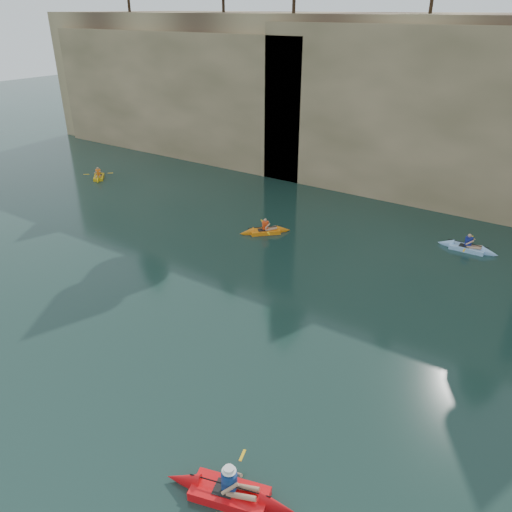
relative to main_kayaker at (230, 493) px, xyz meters
The scene contains 10 objects.
ground 5.80m from the main_kayaker, 148.84° to the left, with size 160.00×160.00×0.00m, color black.
cliff 33.87m from the main_kayaker, 98.55° to the left, with size 70.00×16.00×12.00m, color tan.
cliff_slab_west 36.12m from the main_kayaker, 134.28° to the left, with size 26.00×2.40×10.56m, color tan.
cliff_slab_center 26.35m from the main_kayaker, 96.60° to the left, with size 24.00×2.40×11.40m, color tan.
sea_cave_west 33.96m from the main_kayaker, 132.62° to the left, with size 4.50×1.00×4.00m, color black.
sea_cave_center 26.55m from the main_kayaker, 109.76° to the left, with size 3.50×1.00×3.20m, color black.
main_kayaker is the anchor object (origin of this frame).
kayaker_orange 17.66m from the main_kayaker, 120.16° to the left, with size 2.64×2.64×1.15m.
kayaker_yellow 30.32m from the main_kayaker, 146.41° to the left, with size 2.40×2.40×1.11m.
kayaker_ltblue_mid 19.61m from the main_kayaker, 85.63° to the left, with size 3.20×2.39×1.21m.
Camera 1 is at (10.69, -10.17, 11.89)m, focal length 35.00 mm.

